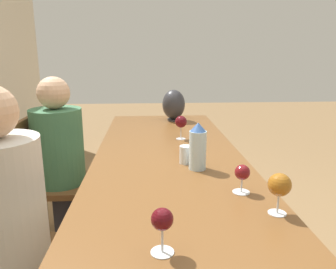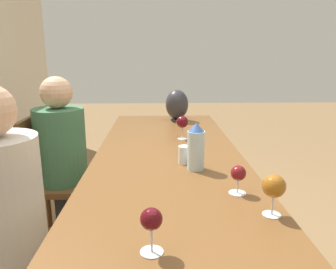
% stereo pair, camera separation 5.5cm
% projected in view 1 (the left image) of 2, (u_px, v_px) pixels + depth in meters
% --- Properties ---
extents(dining_table, '(2.45, 0.81, 0.78)m').
position_uv_depth(dining_table, '(170.00, 174.00, 1.74)').
color(dining_table, brown).
rests_on(dining_table, ground_plane).
extents(water_bottle, '(0.08, 0.08, 0.23)m').
position_uv_depth(water_bottle, '(198.00, 147.00, 1.57)').
color(water_bottle, silver).
rests_on(water_bottle, dining_table).
extents(water_tumbler, '(0.06, 0.06, 0.09)m').
position_uv_depth(water_tumbler, '(186.00, 155.00, 1.66)').
color(water_tumbler, silver).
rests_on(water_tumbler, dining_table).
extents(vase, '(0.19, 0.19, 0.25)m').
position_uv_depth(vase, '(174.00, 105.00, 2.68)').
color(vase, '#2D2D33').
rests_on(vase, dining_table).
extents(wine_glass_0, '(0.08, 0.08, 0.15)m').
position_uv_depth(wine_glass_0, '(280.00, 185.00, 1.13)').
color(wine_glass_0, silver).
rests_on(wine_glass_0, dining_table).
extents(wine_glass_1, '(0.07, 0.07, 0.14)m').
position_uv_depth(wine_glass_1, '(162.00, 221.00, 0.90)').
color(wine_glass_1, silver).
rests_on(wine_glass_1, dining_table).
extents(wine_glass_2, '(0.08, 0.08, 0.15)m').
position_uv_depth(wine_glass_2, '(181.00, 122.00, 2.11)').
color(wine_glass_2, silver).
rests_on(wine_glass_2, dining_table).
extents(wine_glass_3, '(0.07, 0.07, 0.12)m').
position_uv_depth(wine_glass_3, '(242.00, 174.00, 1.31)').
color(wine_glass_3, silver).
rests_on(wine_glass_3, dining_table).
extents(chair_far, '(0.44, 0.44, 0.91)m').
position_uv_depth(chair_far, '(50.00, 178.00, 2.25)').
color(chair_far, brown).
rests_on(chair_far, ground_plane).
extents(person_near, '(0.35, 0.35, 1.21)m').
position_uv_depth(person_near, '(7.00, 219.00, 1.37)').
color(person_near, '#2D2D38').
rests_on(person_near, ground_plane).
extents(person_far, '(0.34, 0.34, 1.18)m').
position_uv_depth(person_far, '(61.00, 158.00, 2.22)').
color(person_far, '#2D2D38').
rests_on(person_far, ground_plane).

